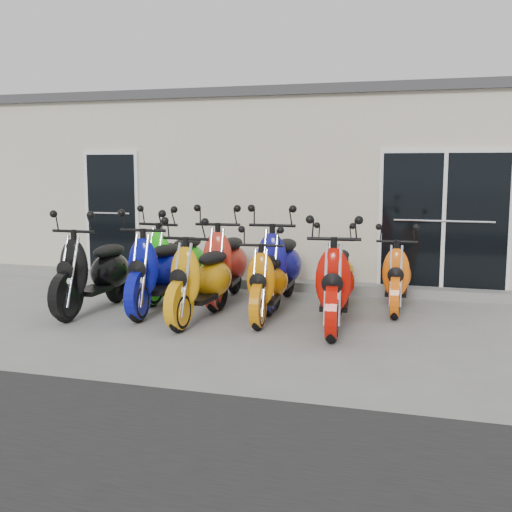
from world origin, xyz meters
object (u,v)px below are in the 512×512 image
object	(u,v)px
scooter_back_green	(174,251)
scooter_back_yellow	(337,263)
scooter_front_orange_a	(200,268)
scooter_back_extra	(397,266)
scooter_back_red	(225,253)
scooter_front_red	(335,271)
scooter_front_black	(93,260)
scooter_front_blue	(156,259)
scooter_back_blue	(279,254)
scooter_front_orange_b	(267,272)

from	to	relation	value
scooter_back_green	scooter_back_yellow	size ratio (longest dim) A/B	1.16
scooter_front_orange_a	scooter_back_extra	distance (m)	2.81
scooter_back_extra	scooter_back_red	bearing A→B (deg)	-179.39
scooter_front_orange_a	scooter_back_extra	world-z (taller)	scooter_front_orange_a
scooter_front_red	scooter_back_green	bearing A→B (deg)	150.25
scooter_front_black	scooter_back_yellow	size ratio (longest dim) A/B	1.15
scooter_front_orange_a	scooter_back_yellow	bearing A→B (deg)	42.94
scooter_front_blue	scooter_back_red	bearing A→B (deg)	44.74
scooter_front_orange_a	scooter_back_yellow	world-z (taller)	scooter_front_orange_a
scooter_back_green	scooter_back_blue	size ratio (longest dim) A/B	0.97
scooter_front_orange_b	scooter_back_extra	xyz separation A→B (m)	(1.62, 1.05, -0.01)
scooter_front_orange_b	scooter_back_red	world-z (taller)	scooter_back_red
scooter_front_red	scooter_back_blue	distance (m)	1.50
scooter_front_blue	scooter_back_extra	world-z (taller)	scooter_front_blue
scooter_front_blue	scooter_front_orange_b	size ratio (longest dim) A/B	1.14
scooter_front_black	scooter_back_red	xyz separation A→B (m)	(1.57, 1.15, 0.02)
scooter_front_red	scooter_back_blue	world-z (taller)	scooter_back_blue
scooter_front_black	scooter_back_yellow	distance (m)	3.49
scooter_back_blue	scooter_front_black	bearing A→B (deg)	-157.12
scooter_back_extra	scooter_front_red	bearing A→B (deg)	-120.60
scooter_front_blue	scooter_back_yellow	distance (m)	2.62
scooter_front_blue	scooter_back_blue	size ratio (longest dim) A/B	0.97
scooter_back_yellow	scooter_front_blue	bearing A→B (deg)	-160.02
scooter_front_orange_a	scooter_back_blue	size ratio (longest dim) A/B	0.93
scooter_back_green	scooter_back_extra	size ratio (longest dim) A/B	1.16
scooter_back_blue	scooter_front_blue	bearing A→B (deg)	-153.98
scooter_front_orange_b	scooter_back_yellow	xyz separation A→B (m)	(0.77, 1.05, -0.01)
scooter_front_orange_a	scooter_front_orange_b	world-z (taller)	scooter_front_orange_a
scooter_front_red	scooter_back_extra	world-z (taller)	scooter_front_red
scooter_back_yellow	scooter_back_blue	bearing A→B (deg)	-171.72
scooter_front_orange_a	scooter_back_yellow	distance (m)	2.10
scooter_front_black	scooter_back_red	distance (m)	1.94
scooter_front_orange_a	scooter_front_red	size ratio (longest dim) A/B	0.96
scooter_front_red	scooter_back_green	distance (m)	2.93
scooter_front_black	scooter_front_orange_b	xyz separation A→B (m)	(2.47, 0.25, -0.08)
scooter_front_red	scooter_back_blue	bearing A→B (deg)	125.61
scooter_back_yellow	scooter_back_green	bearing A→B (deg)	-179.90
scooter_front_orange_b	scooter_back_extra	bearing A→B (deg)	28.33
scooter_back_red	scooter_back_extra	xyz separation A→B (m)	(2.52, 0.16, -0.12)
scooter_back_extra	scooter_back_blue	bearing A→B (deg)	-177.34
scooter_front_red	scooter_back_red	bearing A→B (deg)	142.07
scooter_back_blue	scooter_back_yellow	world-z (taller)	scooter_back_blue
scooter_back_yellow	scooter_front_black	bearing A→B (deg)	-161.04
scooter_front_black	scooter_front_red	size ratio (longest dim) A/B	0.99
scooter_front_blue	scooter_front_orange_a	bearing A→B (deg)	-27.93
scooter_front_black	scooter_back_blue	xyz separation A→B (m)	(2.41, 1.14, 0.03)
scooter_front_blue	scooter_front_red	xyz separation A→B (m)	(2.59, -0.25, -0.00)
scooter_front_red	scooter_back_red	distance (m)	2.17
scooter_front_orange_b	scooter_back_red	xyz separation A→B (m)	(-0.91, 0.89, 0.10)
scooter_back_blue	scooter_back_yellow	xyz separation A→B (m)	(0.83, 0.17, -0.12)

